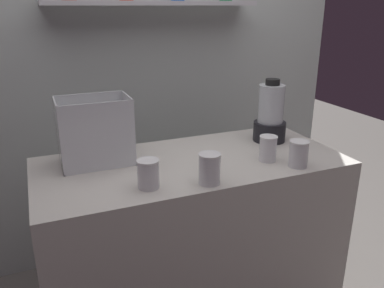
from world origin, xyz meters
name	(u,v)px	position (x,y,z in m)	size (l,w,h in m)	color
counter	(192,244)	(0.00, 0.00, 0.45)	(1.40, 0.64, 0.90)	beige
back_wall_unit	(143,60)	(0.00, 0.77, 1.26)	(2.60, 0.24, 2.50)	silver
carrot_display_bin	(98,142)	(-0.39, 0.14, 1.00)	(0.31, 0.21, 0.30)	white
blender_pitcher	(270,116)	(0.48, 0.11, 1.03)	(0.17, 0.17, 0.32)	black
juice_cup_beet_far_left	(148,175)	(-0.26, -0.20, 0.95)	(0.09, 0.09, 0.12)	white
juice_cup_beet_left	(209,170)	(-0.03, -0.25, 0.96)	(0.09, 0.09, 0.13)	white
juice_cup_pomegranate_middle	(268,150)	(0.32, -0.13, 0.95)	(0.08, 0.08, 0.12)	white
juice_cup_carrot_right	(298,156)	(0.40, -0.24, 0.95)	(0.09, 0.09, 0.12)	white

